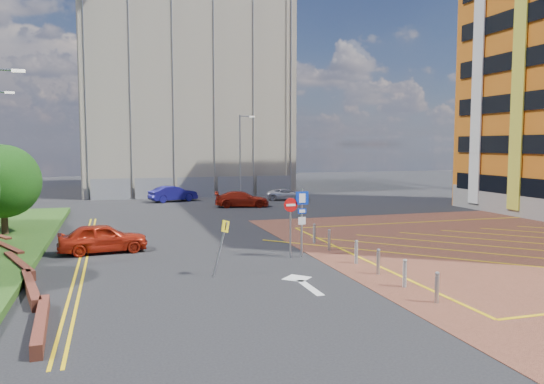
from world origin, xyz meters
name	(u,v)px	position (x,y,z in m)	size (l,w,h in m)	color
ground	(299,262)	(0.00, 0.00, 0.00)	(140.00, 140.00, 0.00)	black
retaining_wall	(13,266)	(-11.80, 2.00, 0.20)	(6.06, 20.33, 0.40)	brown
tree_c	(3,181)	(-13.50, 10.00, 3.19)	(4.00, 4.00, 4.90)	#3D2B1C
lamp_back	(241,153)	(4.08, 28.00, 4.36)	(1.53, 0.16, 8.00)	#9EA0A8
sign_cluster	(298,215)	(0.30, 0.98, 1.95)	(1.17, 0.12, 3.20)	#9EA0A8
warning_sign	(222,241)	(-3.74, -1.51, 1.43)	(0.75, 0.42, 2.25)	#9EA0A8
bollard_row	(363,256)	(2.30, -1.67, 0.47)	(0.14, 11.14, 0.90)	#9EA0A8
construction_building	(181,93)	(0.00, 40.00, 11.00)	(21.20, 19.20, 22.00)	#B3A792
construction_fence	(206,187)	(1.00, 30.00, 1.00)	(21.60, 0.06, 2.00)	gray
car_red_left	(103,238)	(-8.30, 4.75, 0.71)	(1.68, 4.17, 1.42)	#A9210E
car_blue_back	(173,194)	(-2.55, 26.90, 0.71)	(1.51, 4.34, 1.43)	navy
car_red_back	(242,199)	(2.48, 21.01, 0.65)	(1.82, 4.49, 1.30)	maroon
car_silver_back	(287,194)	(7.83, 25.17, 0.54)	(1.78, 3.87, 1.08)	silver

